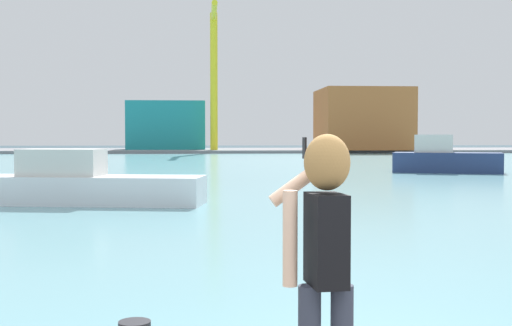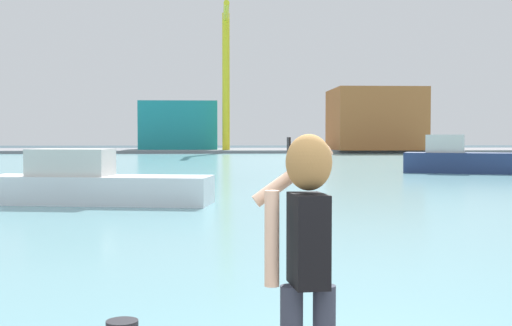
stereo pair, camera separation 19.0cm
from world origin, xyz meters
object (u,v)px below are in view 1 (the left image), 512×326
at_px(person_photographer, 324,245).
at_px(warehouse_left, 167,126).
at_px(warehouse_right, 362,119).
at_px(boat_moored, 84,185).
at_px(boat_moored_2, 445,159).
at_px(port_crane, 214,67).

height_order(person_photographer, warehouse_left, warehouse_left).
distance_m(warehouse_left, warehouse_right, 27.52).
height_order(person_photographer, boat_moored, person_photographer).
bearing_deg(boat_moored, person_photographer, -65.63).
xyz_separation_m(boat_moored, warehouse_left, (-1.49, 73.21, 3.11)).
height_order(boat_moored_2, warehouse_right, warehouse_right).
xyz_separation_m(person_photographer, port_crane, (0.44, 83.98, 9.87)).
distance_m(warehouse_right, port_crane, 21.72).
distance_m(person_photographer, port_crane, 84.56).
distance_m(boat_moored_2, port_crane, 51.42).
xyz_separation_m(person_photographer, boat_moored, (-4.66, 17.96, -0.91)).
bearing_deg(warehouse_left, boat_moored_2, -70.23).
bearing_deg(boat_moored, boat_moored_2, 53.25).
bearing_deg(person_photographer, port_crane, -6.08).
height_order(boat_moored, boat_moored_2, boat_moored_2).
relative_size(person_photographer, boat_moored, 0.23).
bearing_deg(boat_moored_2, port_crane, 126.81).
bearing_deg(port_crane, person_photographer, -90.30).
bearing_deg(warehouse_left, warehouse_right, -10.31).
distance_m(person_photographer, warehouse_left, 91.40).
bearing_deg(warehouse_right, port_crane, -173.70).
relative_size(boat_moored_2, warehouse_left, 0.63).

